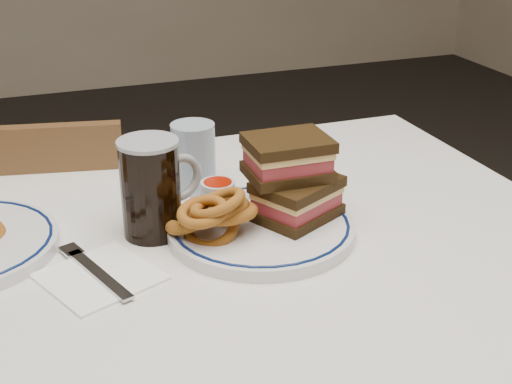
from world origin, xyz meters
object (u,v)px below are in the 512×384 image
object	(u,v)px
chair_far	(43,282)
beer_mug	(152,187)
main_plate	(261,228)
reuben_sandwich	(292,178)

from	to	relation	value
chair_far	beer_mug	size ratio (longest dim) A/B	5.62
chair_far	beer_mug	distance (m)	0.59
main_plate	reuben_sandwich	xyz separation A→B (m)	(0.05, 0.01, 0.07)
chair_far	main_plate	bearing A→B (deg)	-57.43
reuben_sandwich	beer_mug	xyz separation A→B (m)	(-0.20, 0.05, -0.00)
main_plate	chair_far	bearing A→B (deg)	122.57
main_plate	reuben_sandwich	bearing A→B (deg)	9.60
chair_far	main_plate	size ratio (longest dim) A/B	2.99
chair_far	beer_mug	bearing A→B (deg)	-69.05
chair_far	reuben_sandwich	distance (m)	0.71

